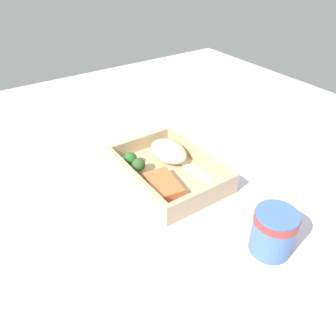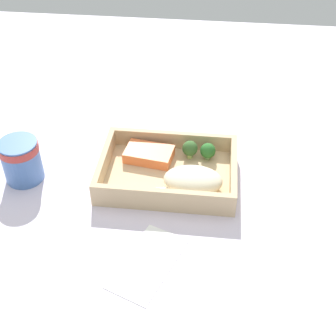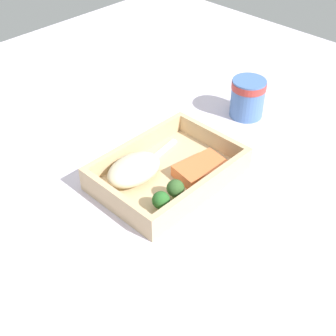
% 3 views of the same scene
% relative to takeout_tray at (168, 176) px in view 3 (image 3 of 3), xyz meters
% --- Properties ---
extents(ground_plane, '(1.60, 1.60, 0.02)m').
position_rel_takeout_tray_xyz_m(ground_plane, '(0.00, 0.00, -0.02)').
color(ground_plane, silver).
extents(takeout_tray, '(0.27, 0.19, 0.01)m').
position_rel_takeout_tray_xyz_m(takeout_tray, '(0.00, 0.00, 0.00)').
color(takeout_tray, tan).
rests_on(takeout_tray, ground_plane).
extents(tray_rim, '(0.27, 0.19, 0.04)m').
position_rel_takeout_tray_xyz_m(tray_rim, '(0.00, 0.00, 0.02)').
color(tray_rim, tan).
rests_on(tray_rim, takeout_tray).
extents(salmon_fillet, '(0.11, 0.07, 0.02)m').
position_rel_takeout_tray_xyz_m(salmon_fillet, '(-0.04, 0.04, 0.02)').
color(salmon_fillet, orange).
rests_on(salmon_fillet, takeout_tray).
extents(mashed_potatoes, '(0.11, 0.08, 0.04)m').
position_rel_takeout_tray_xyz_m(mashed_potatoes, '(0.05, -0.04, 0.03)').
color(mashed_potatoes, beige).
rests_on(mashed_potatoes, takeout_tray).
extents(broccoli_floret_1, '(0.03, 0.03, 0.04)m').
position_rel_takeout_tray_xyz_m(broccoli_floret_1, '(0.08, 0.06, 0.03)').
color(broccoli_floret_1, '#7FA465').
rests_on(broccoli_floret_1, takeout_tray).
extents(broccoli_floret_2, '(0.03, 0.03, 0.04)m').
position_rel_takeout_tray_xyz_m(broccoli_floret_2, '(0.04, 0.06, 0.03)').
color(broccoli_floret_2, '#87A45C').
rests_on(broccoli_floret_2, takeout_tray).
extents(fork, '(0.16, 0.04, 0.00)m').
position_rel_takeout_tray_xyz_m(fork, '(0.00, -0.05, 0.01)').
color(fork, white).
rests_on(fork, takeout_tray).
extents(paper_cup, '(0.08, 0.08, 0.09)m').
position_rel_takeout_tray_xyz_m(paper_cup, '(-0.29, -0.03, 0.04)').
color(paper_cup, '#496FB0').
rests_on(paper_cup, ground_plane).
extents(receipt_slip, '(0.13, 0.17, 0.00)m').
position_rel_takeout_tray_xyz_m(receipt_slip, '(-0.01, -0.22, -0.00)').
color(receipt_slip, white).
rests_on(receipt_slip, ground_plane).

